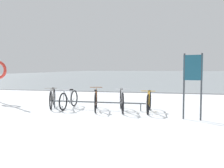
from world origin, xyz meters
The scene contains 8 objects.
ground centered at (0.00, 53.90, -0.04)m, with size 80.00×132.00×0.08m.
bike_rack centered at (-1.30, 3.31, 0.27)m, with size 3.70×0.05×0.31m.
bicycle_0 centered at (-3.11, 3.46, 0.36)m, with size 0.68×1.67×0.80m.
bicycle_1 centered at (-2.39, 3.37, 0.35)m, with size 0.46×1.67×0.77m.
bicycle_2 centered at (-1.26, 3.16, 0.37)m, with size 0.55×1.70×0.83m.
bicycle_3 centered at (-0.30, 3.17, 0.38)m, with size 0.55×1.73×0.85m.
bicycle_4 centered at (0.66, 3.20, 0.36)m, with size 0.46×1.68×0.80m.
info_sign centered at (2.01, 2.21, 1.35)m, with size 0.55×0.15×1.99m.
Camera 1 is at (1.21, -5.43, 1.55)m, focal length 39.49 mm.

